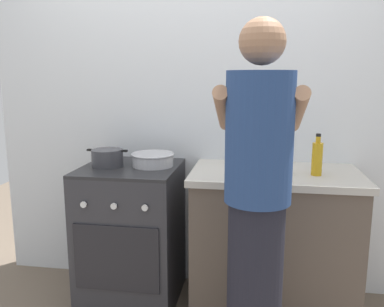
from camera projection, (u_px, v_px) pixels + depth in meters
name	position (u px, v px, depth m)	size (l,w,h in m)	color
back_wall	(223.00, 107.00, 2.69)	(3.20, 0.10, 2.50)	silver
countertop	(273.00, 242.00, 2.45)	(1.00, 0.60, 0.90)	brown
stove_range	(132.00, 234.00, 2.59)	(0.60, 0.62, 0.90)	#2D2D33
pot	(107.00, 158.00, 2.50)	(0.26, 0.20, 0.11)	#38383D
mixing_bowl	(153.00, 159.00, 2.51)	(0.27, 0.27, 0.08)	#B7B7BC
utensil_crock	(244.00, 150.00, 2.55)	(0.10, 0.10, 0.33)	silver
spice_bottle	(289.00, 166.00, 2.30)	(0.04, 0.04, 0.09)	silver
oil_bottle	(317.00, 158.00, 2.26)	(0.06, 0.06, 0.24)	gold
person	(257.00, 209.00, 1.81)	(0.41, 0.50, 1.70)	black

